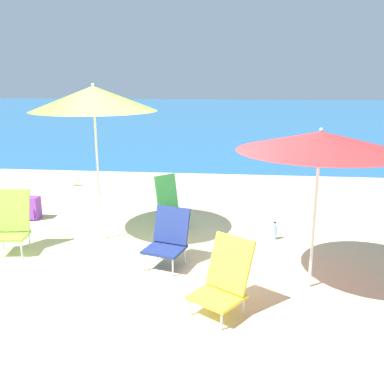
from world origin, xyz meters
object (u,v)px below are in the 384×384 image
at_px(beach_chair_navy, 168,237).
at_px(water_bottle, 274,232).
at_px(beach_chair_green, 170,202).
at_px(beach_umbrella_lime, 94,99).
at_px(seagull, 74,180).
at_px(beach_chair_lime, 12,221).
at_px(beach_umbrella_red, 320,141).
at_px(beach_chair_yellow, 224,278).
at_px(backpack_purple, 32,208).

bearing_deg(beach_chair_navy, water_bottle, 52.16).
height_order(beach_chair_green, beach_chair_navy, beach_chair_green).
distance_m(beach_umbrella_lime, seagull, 4.28).
bearing_deg(water_bottle, beach_chair_lime, -167.06).
bearing_deg(beach_umbrella_lime, water_bottle, 5.83).
xyz_separation_m(beach_umbrella_lime, beach_umbrella_red, (3.08, -1.30, -0.40)).
distance_m(beach_chair_green, beach_chair_navy, 1.55).
relative_size(beach_chair_navy, beach_chair_lime, 0.86).
relative_size(beach_umbrella_red, beach_chair_yellow, 2.39).
height_order(beach_chair_green, water_bottle, beach_chair_green).
xyz_separation_m(beach_chair_yellow, water_bottle, (0.73, 2.26, -0.27)).
height_order(beach_umbrella_lime, beach_umbrella_red, beach_umbrella_lime).
bearing_deg(seagull, beach_chair_green, -43.71).
bearing_deg(beach_chair_navy, seagull, 141.49).
height_order(beach_umbrella_red, beach_chair_yellow, beach_umbrella_red).
xyz_separation_m(beach_chair_navy, beach_chair_lime, (-2.37, 0.22, 0.07)).
bearing_deg(beach_chair_navy, beach_chair_green, 114.25).
bearing_deg(beach_chair_green, beach_chair_lime, 166.62).
relative_size(beach_chair_lime, seagull, 3.40).
relative_size(beach_chair_lime, water_bottle, 3.12).
distance_m(beach_umbrella_red, seagull, 6.88).
relative_size(beach_umbrella_red, beach_chair_navy, 2.50).
xyz_separation_m(beach_chair_green, beach_chair_lime, (-2.14, -1.31, 0.03)).
distance_m(beach_chair_yellow, seagull, 6.51).
xyz_separation_m(beach_umbrella_lime, water_bottle, (2.76, 0.28, -2.10)).
height_order(beach_umbrella_red, beach_chair_green, beach_umbrella_red).
distance_m(beach_chair_green, seagull, 3.81).
height_order(beach_chair_yellow, seagull, beach_chair_yellow).
relative_size(beach_chair_green, beach_chair_yellow, 1.09).
distance_m(beach_chair_lime, seagull, 3.99).
bearing_deg(beach_chair_lime, beach_chair_navy, -13.62).
bearing_deg(seagull, beach_chair_yellow, -54.54).
bearing_deg(beach_chair_yellow, beach_chair_green, 145.08).
height_order(beach_umbrella_lime, water_bottle, beach_umbrella_lime).
bearing_deg(beach_chair_green, beach_umbrella_red, -88.95).
height_order(beach_chair_green, beach_chair_yellow, beach_chair_green).
distance_m(beach_chair_green, backpack_purple, 2.60).
relative_size(water_bottle, seagull, 1.09).
bearing_deg(beach_umbrella_red, backpack_purple, 155.38).
distance_m(beach_umbrella_red, beach_chair_green, 3.19).
xyz_separation_m(beach_chair_green, water_bottle, (1.76, -0.42, -0.33)).
distance_m(beach_chair_lime, backpack_purple, 1.53).
height_order(beach_chair_yellow, beach_chair_lime, beach_chair_lime).
bearing_deg(beach_umbrella_lime, seagull, 117.58).
height_order(beach_umbrella_lime, beach_chair_lime, beach_umbrella_lime).
relative_size(beach_chair_green, beach_chair_lime, 0.98).
height_order(beach_umbrella_lime, beach_chair_green, beach_umbrella_lime).
distance_m(beach_umbrella_lime, water_bottle, 3.48).
relative_size(beach_chair_green, backpack_purple, 2.16).
xyz_separation_m(beach_chair_lime, backpack_purple, (-0.44, 1.44, -0.26)).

